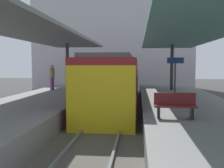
# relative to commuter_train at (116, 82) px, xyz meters

# --- Properties ---
(ground_plane) EXTENTS (80.00, 80.00, 0.00)m
(ground_plane) POSITION_rel_commuter_train_xyz_m (0.00, -5.54, -1.73)
(ground_plane) COLOR #383835
(platform_left) EXTENTS (4.40, 28.00, 1.00)m
(platform_left) POSITION_rel_commuter_train_xyz_m (-3.80, -5.54, -1.23)
(platform_left) COLOR gray
(platform_left) RESTS_ON ground_plane
(platform_right) EXTENTS (4.40, 28.00, 1.00)m
(platform_right) POSITION_rel_commuter_train_xyz_m (3.80, -5.54, -1.23)
(platform_right) COLOR gray
(platform_right) RESTS_ON ground_plane
(track_ballast) EXTENTS (3.20, 28.00, 0.20)m
(track_ballast) POSITION_rel_commuter_train_xyz_m (0.00, -5.54, -1.63)
(track_ballast) COLOR #59544C
(track_ballast) RESTS_ON ground_plane
(rail_near_side) EXTENTS (0.08, 28.00, 0.14)m
(rail_near_side) POSITION_rel_commuter_train_xyz_m (-0.72, -5.54, -1.46)
(rail_near_side) COLOR slate
(rail_near_side) RESTS_ON track_ballast
(rail_far_side) EXTENTS (0.08, 28.00, 0.14)m
(rail_far_side) POSITION_rel_commuter_train_xyz_m (0.72, -5.54, -1.46)
(rail_far_side) COLOR slate
(rail_far_side) RESTS_ON track_ballast
(commuter_train) EXTENTS (2.78, 13.86, 3.10)m
(commuter_train) POSITION_rel_commuter_train_xyz_m (0.00, 0.00, 0.00)
(commuter_train) COLOR maroon
(commuter_train) RESTS_ON track_ballast
(canopy_left) EXTENTS (4.18, 21.00, 3.52)m
(canopy_left) POSITION_rel_commuter_train_xyz_m (-3.80, -4.14, 2.66)
(canopy_left) COLOR #333335
(canopy_left) RESTS_ON platform_left
(canopy_right) EXTENTS (4.18, 21.00, 3.40)m
(canopy_right) POSITION_rel_commuter_train_xyz_m (3.80, -4.14, 2.55)
(canopy_right) COLOR #333335
(canopy_right) RESTS_ON platform_right
(platform_bench) EXTENTS (1.40, 0.41, 0.86)m
(platform_bench) POSITION_rel_commuter_train_xyz_m (2.66, -7.62, -0.26)
(platform_bench) COLOR black
(platform_bench) RESTS_ON platform_right
(platform_sign) EXTENTS (0.90, 0.08, 2.21)m
(platform_sign) POSITION_rel_commuter_train_xyz_m (3.44, -2.04, 0.90)
(platform_sign) COLOR #262628
(platform_sign) RESTS_ON platform_right
(passenger_near_bench) EXTENTS (0.36, 0.36, 1.81)m
(passenger_near_bench) POSITION_rel_commuter_train_xyz_m (-4.70, 1.31, 0.22)
(passenger_near_bench) COLOR #7A337A
(passenger_near_bench) RESTS_ON platform_left
(station_building_backdrop) EXTENTS (18.00, 6.00, 11.00)m
(station_building_backdrop) POSITION_rel_commuter_train_xyz_m (-1.53, 14.46, 3.77)
(station_building_backdrop) COLOR #B7B2B7
(station_building_backdrop) RESTS_ON ground_plane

